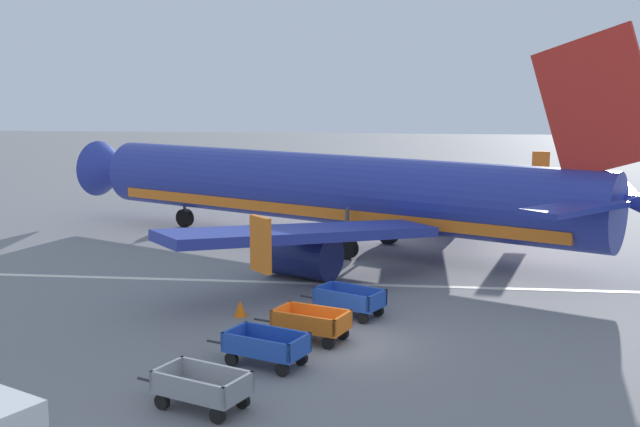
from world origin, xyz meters
name	(u,v)px	position (x,y,z in m)	size (l,w,h in m)	color
ground_plane	(341,343)	(0.00, 0.00, 0.00)	(220.00, 220.00, 0.00)	slate
apron_stripe	(356,284)	(0.00, 7.91, 0.01)	(120.00, 0.36, 0.01)	silver
airplane	(345,192)	(-1.10, 15.59, 3.05)	(35.06, 28.95, 11.34)	#28389E
baggage_cart_nearest	(201,388)	(-3.32, -5.94, 0.60)	(3.56, 2.26, 1.07)	gray
baggage_cart_second_in_row	(266,347)	(-2.17, -2.44, 0.60)	(3.56, 2.25, 1.07)	#234CB2
baggage_cart_third_in_row	(311,323)	(-1.06, 0.16, 0.60)	(3.58, 2.20, 1.07)	orange
baggage_cart_fourth_in_row	(349,301)	(0.05, 3.18, 0.60)	(3.48, 2.41, 1.07)	#234CB2
traffic_cone_near_plane	(314,301)	(-1.40, 4.09, 0.30)	(0.46, 0.46, 0.60)	orange
traffic_cone_mid_apron	(240,308)	(-4.07, 2.65, 0.32)	(0.49, 0.49, 0.64)	orange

